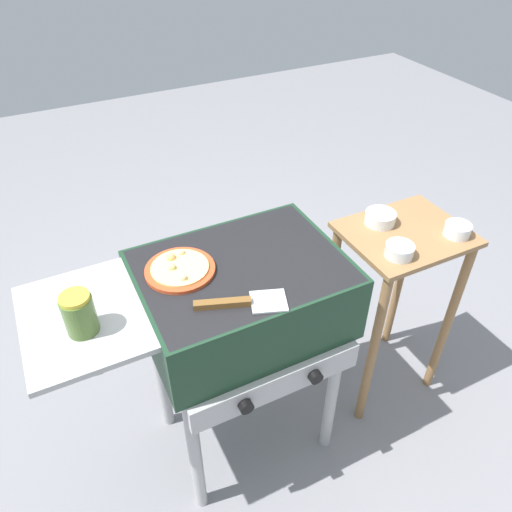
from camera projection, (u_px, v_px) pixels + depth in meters
The scene contains 9 objects.
ground_plane at pixel (245, 431), 2.05m from camera, with size 8.00×8.00×0.00m, color gray.
grill at pixel (239, 302), 1.58m from camera, with size 0.96×0.53×0.90m.
pizza_cheese at pixel (180, 269), 1.47m from camera, with size 0.21×0.21×0.04m.
sauce_jar at pixel (79, 314), 1.25m from camera, with size 0.08×0.08×0.12m.
spatula at pixel (242, 303), 1.36m from camera, with size 0.26×0.14×0.02m.
prep_table at pixel (395, 282), 1.93m from camera, with size 0.44×0.36×0.82m.
topping_bowl_near at pixel (457, 230), 1.75m from camera, with size 0.09×0.09×0.04m.
topping_bowl_far at pixel (380, 218), 1.81m from camera, with size 0.11×0.11×0.04m.
topping_bowl_middle at pixel (399, 251), 1.65m from camera, with size 0.10×0.10×0.04m.
Camera 1 is at (-0.47, -1.05, 1.85)m, focal length 34.38 mm.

